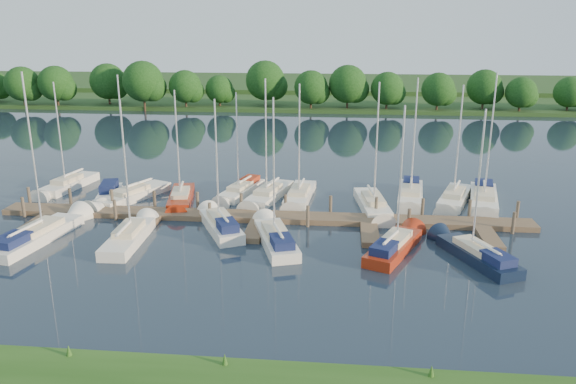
# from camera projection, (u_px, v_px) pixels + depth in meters

# --- Properties ---
(ground) EXTENTS (260.00, 260.00, 0.00)m
(ground) POSITION_uv_depth(u_px,v_px,m) (243.00, 262.00, 34.66)
(ground) COLOR #1B2837
(ground) RESTS_ON ground
(dock) EXTENTS (40.00, 6.00, 0.40)m
(dock) POSITION_uv_depth(u_px,v_px,m) (260.00, 220.00, 41.56)
(dock) COLOR brown
(dock) RESTS_ON ground
(mooring_pilings) EXTENTS (38.24, 2.84, 2.00)m
(mooring_pilings) POSITION_uv_depth(u_px,v_px,m) (262.00, 210.00, 42.52)
(mooring_pilings) COLOR #473D33
(mooring_pilings) RESTS_ON ground
(far_shore) EXTENTS (180.00, 30.00, 0.60)m
(far_shore) POSITION_uv_depth(u_px,v_px,m) (311.00, 100.00, 106.05)
(far_shore) COLOR #1F431A
(far_shore) RESTS_ON ground
(distant_hill) EXTENTS (220.00, 40.00, 1.40)m
(distant_hill) POSITION_uv_depth(u_px,v_px,m) (318.00, 84.00, 129.76)
(distant_hill) COLOR #2C4A20
(distant_hill) RESTS_ON ground
(treeline) EXTENTS (145.96, 9.68, 7.95)m
(treeline) POSITION_uv_depth(u_px,v_px,m) (303.00, 87.00, 92.53)
(treeline) COLOR #38281C
(treeline) RESTS_ON ground
(sailboat_n_0) EXTENTS (2.85, 7.73, 9.85)m
(sailboat_n_0) POSITION_uv_depth(u_px,v_px,m) (68.00, 186.00, 49.88)
(sailboat_n_0) COLOR white
(sailboat_n_0) RESTS_ON ground
(motorboat) EXTENTS (2.58, 5.50, 1.66)m
(motorboat) POSITION_uv_depth(u_px,v_px,m) (109.00, 194.00, 47.29)
(motorboat) COLOR white
(motorboat) RESTS_ON ground
(sailboat_n_2) EXTENTS (4.78, 8.27, 10.69)m
(sailboat_n_2) POSITION_uv_depth(u_px,v_px,m) (130.00, 197.00, 46.78)
(sailboat_n_2) COLOR white
(sailboat_n_2) RESTS_ON ground
(sailboat_n_3) EXTENTS (2.95, 7.60, 9.54)m
(sailboat_n_3) POSITION_uv_depth(u_px,v_px,m) (181.00, 199.00, 46.23)
(sailboat_n_3) COLOR maroon
(sailboat_n_3) RESTS_ON ground
(sailboat_n_4) EXTENTS (3.28, 7.16, 9.15)m
(sailboat_n_4) POSITION_uv_depth(u_px,v_px,m) (241.00, 191.00, 48.15)
(sailboat_n_4) COLOR white
(sailboat_n_4) RESTS_ON ground
(sailboat_n_5) EXTENTS (3.57, 8.24, 10.38)m
(sailboat_n_5) POSITION_uv_depth(u_px,v_px,m) (268.00, 196.00, 47.02)
(sailboat_n_5) COLOR white
(sailboat_n_5) RESTS_ON ground
(sailboat_n_6) EXTENTS (2.39, 7.91, 9.96)m
(sailboat_n_6) POSITION_uv_depth(u_px,v_px,m) (299.00, 197.00, 46.91)
(sailboat_n_6) COLOR white
(sailboat_n_6) RESTS_ON ground
(sailboat_n_7) EXTENTS (2.85, 8.23, 10.43)m
(sailboat_n_7) POSITION_uv_depth(u_px,v_px,m) (373.00, 206.00, 44.34)
(sailboat_n_7) COLOR white
(sailboat_n_7) RESTS_ON ground
(sailboat_n_8) EXTENTS (2.81, 8.31, 10.44)m
(sailboat_n_8) POSITION_uv_depth(u_px,v_px,m) (410.00, 195.00, 47.04)
(sailboat_n_8) COLOR white
(sailboat_n_8) RESTS_ON ground
(sailboat_n_9) EXTENTS (3.93, 7.78, 10.04)m
(sailboat_n_9) POSITION_uv_depth(u_px,v_px,m) (454.00, 200.00, 46.00)
(sailboat_n_9) COLOR white
(sailboat_n_9) RESTS_ON ground
(sailboat_n_10) EXTENTS (3.53, 8.75, 11.01)m
(sailboat_n_10) POSITION_uv_depth(u_px,v_px,m) (484.00, 200.00, 45.85)
(sailboat_n_10) COLOR white
(sailboat_n_10) RESTS_ON ground
(sailboat_s_0) EXTENTS (3.41, 9.32, 11.62)m
(sailboat_s_0) POSITION_uv_depth(u_px,v_px,m) (39.00, 235.00, 38.23)
(sailboat_s_0) COLOR white
(sailboat_s_0) RESTS_ON ground
(sailboat_s_1) EXTENTS (2.05, 7.70, 9.97)m
(sailboat_s_1) POSITION_uv_depth(u_px,v_px,m) (130.00, 237.00, 37.89)
(sailboat_s_1) COLOR white
(sailboat_s_1) RESTS_ON ground
(sailboat_s_2) EXTENTS (4.45, 7.24, 9.73)m
(sailboat_s_2) POSITION_uv_depth(u_px,v_px,m) (221.00, 226.00, 39.92)
(sailboat_s_2) COLOR white
(sailboat_s_2) RESTS_ON ground
(sailboat_s_3) EXTENTS (3.85, 7.88, 10.13)m
(sailboat_s_3) POSITION_uv_depth(u_px,v_px,m) (276.00, 239.00, 37.49)
(sailboat_s_3) COLOR white
(sailboat_s_3) RESTS_ON ground
(sailboat_s_4) EXTENTS (4.31, 7.47, 9.82)m
(sailboat_s_4) POSITION_uv_depth(u_px,v_px,m) (395.00, 247.00, 36.19)
(sailboat_s_4) COLOR maroon
(sailboat_s_4) RESTS_ON ground
(sailboat_s_5) EXTENTS (4.35, 7.44, 9.77)m
(sailboat_s_5) POSITION_uv_depth(u_px,v_px,m) (475.00, 255.00, 34.92)
(sailboat_s_5) COLOR black
(sailboat_s_5) RESTS_ON ground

